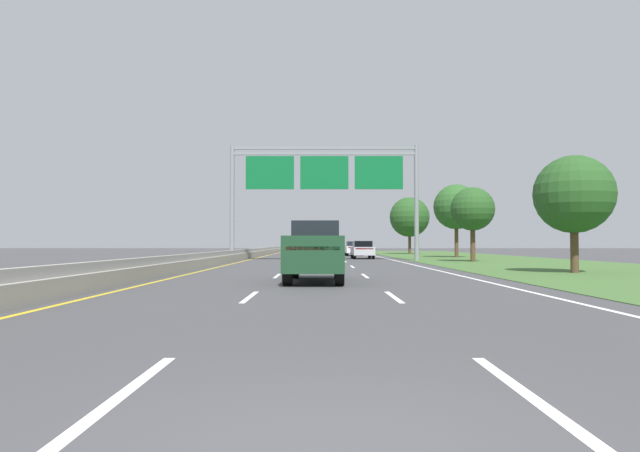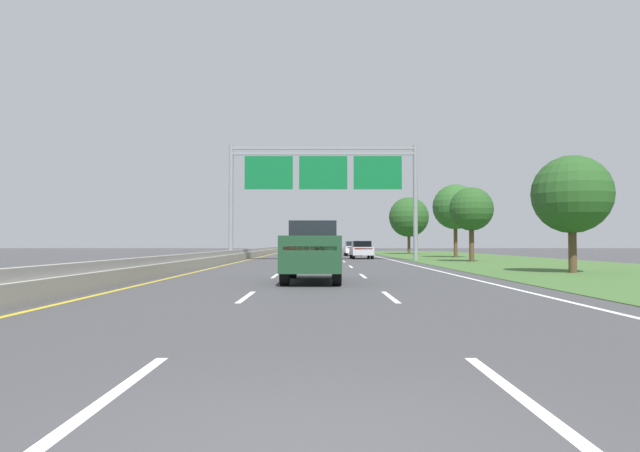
# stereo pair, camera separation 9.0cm
# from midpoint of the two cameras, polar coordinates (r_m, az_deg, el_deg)

# --- Properties ---
(ground_plane) EXTENTS (220.00, 220.00, 0.00)m
(ground_plane) POSITION_cam_midpoint_polar(r_m,az_deg,el_deg) (38.65, 0.05, -3.84)
(ground_plane) COLOR #3D3D3F
(lane_striping) EXTENTS (11.96, 106.00, 0.01)m
(lane_striping) POSITION_cam_midpoint_polar(r_m,az_deg,el_deg) (38.19, 0.05, -3.86)
(lane_striping) COLOR white
(lane_striping) RESTS_ON ground
(grass_verge_right) EXTENTS (14.00, 110.00, 0.02)m
(grass_verge_right) POSITION_cam_midpoint_polar(r_m,az_deg,el_deg) (41.09, 19.94, -3.60)
(grass_verge_right) COLOR #3D602D
(grass_verge_right) RESTS_ON ground
(median_barrier_concrete) EXTENTS (0.60, 110.00, 0.85)m
(median_barrier_concrete) POSITION_cam_midpoint_polar(r_m,az_deg,el_deg) (39.20, -9.66, -3.27)
(median_barrier_concrete) COLOR #99968E
(median_barrier_concrete) RESTS_ON ground
(overhead_sign_gantry) EXTENTS (15.06, 0.42, 9.20)m
(overhead_sign_gantry) POSITION_cam_midpoint_polar(r_m,az_deg,el_deg) (43.80, 0.45, 4.99)
(overhead_sign_gantry) COLOR gray
(overhead_sign_gantry) RESTS_ON ground
(pickup_truck_darkgreen) EXTENTS (2.10, 5.44, 2.20)m
(pickup_truck_darkgreen) POSITION_cam_midpoint_polar(r_m,az_deg,el_deg) (19.80, -0.58, -2.68)
(pickup_truck_darkgreen) COLOR #193D23
(pickup_truck_darkgreen) RESTS_ON ground
(car_silver_right_lane_sedan) EXTENTS (1.88, 4.43, 1.57)m
(car_silver_right_lane_sedan) POSITION_cam_midpoint_polar(r_m,az_deg,el_deg) (48.83, 4.42, -2.45)
(car_silver_right_lane_sedan) COLOR #B2B5BA
(car_silver_right_lane_sedan) RESTS_ON ground
(car_black_centre_lane_sedan) EXTENTS (1.90, 4.43, 1.57)m
(car_black_centre_lane_sedan) POSITION_cam_midpoint_polar(r_m,az_deg,el_deg) (40.89, 0.30, -2.58)
(car_black_centre_lane_sedan) COLOR black
(car_black_centre_lane_sedan) RESTS_ON ground
(car_white_right_lane_sedan) EXTENTS (1.85, 4.41, 1.57)m
(car_white_right_lane_sedan) POSITION_cam_midpoint_polar(r_m,az_deg,el_deg) (60.23, 3.55, -2.32)
(car_white_right_lane_sedan) COLOR silver
(car_white_right_lane_sedan) RESTS_ON ground
(roadside_tree_near) EXTENTS (3.60, 3.60, 5.44)m
(roadside_tree_near) POSITION_cam_midpoint_polar(r_m,az_deg,el_deg) (27.86, 24.83, 2.99)
(roadside_tree_near) COLOR #4C3823
(roadside_tree_near) RESTS_ON ground
(roadside_tree_mid) EXTENTS (3.22, 3.22, 5.52)m
(roadside_tree_mid) POSITION_cam_midpoint_polar(r_m,az_deg,el_deg) (42.08, 15.56, 1.69)
(roadside_tree_mid) COLOR #4C3823
(roadside_tree_mid) RESTS_ON ground
(roadside_tree_far) EXTENTS (4.35, 4.35, 7.07)m
(roadside_tree_far) POSITION_cam_midpoint_polar(r_m,az_deg,el_deg) (54.51, 13.98, 1.94)
(roadside_tree_far) COLOR #4C3823
(roadside_tree_far) RESTS_ON ground
(roadside_tree_distant) EXTENTS (5.05, 5.05, 7.22)m
(roadside_tree_distant) POSITION_cam_midpoint_polar(r_m,az_deg,el_deg) (70.54, 9.30, 0.92)
(roadside_tree_distant) COLOR #4C3823
(roadside_tree_distant) RESTS_ON ground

